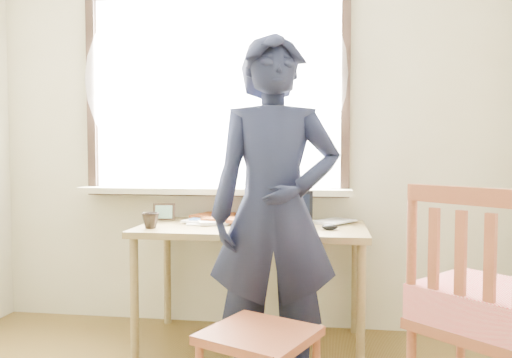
# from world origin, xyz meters

# --- Properties ---
(room_shell) EXTENTS (3.52, 4.02, 2.61)m
(room_shell) POSITION_xyz_m (-0.02, 0.20, 1.64)
(room_shell) COLOR beige
(room_shell) RESTS_ON ground
(desk) EXTENTS (1.38, 0.69, 0.74)m
(desk) POSITION_xyz_m (0.11, 1.63, 0.66)
(desk) COLOR olive
(desk) RESTS_ON ground
(laptop) EXTENTS (0.31, 0.25, 0.21)m
(laptop) POSITION_xyz_m (0.32, 1.60, 0.79)
(laptop) COLOR black
(laptop) RESTS_ON desk
(mug_white) EXTENTS (0.16, 0.16, 0.09)m
(mug_white) POSITION_xyz_m (0.05, 1.86, 0.79)
(mug_white) COLOR white
(mug_white) RESTS_ON desk
(mug_dark) EXTENTS (0.14, 0.14, 0.09)m
(mug_dark) POSITION_xyz_m (-0.47, 1.44, 0.79)
(mug_dark) COLOR black
(mug_dark) RESTS_ON desk
(mouse) EXTENTS (0.09, 0.06, 0.04)m
(mouse) POSITION_xyz_m (0.58, 1.53, 0.76)
(mouse) COLOR black
(mouse) RESTS_ON desk
(desk_clutter) EXTENTS (0.57, 0.47, 0.04)m
(desk_clutter) POSITION_xyz_m (-0.13, 1.77, 0.76)
(desk_clutter) COLOR #2C5390
(desk_clutter) RESTS_ON desk
(book_a) EXTENTS (0.26, 0.31, 0.03)m
(book_a) POSITION_xyz_m (-0.21, 1.86, 0.75)
(book_a) COLOR white
(book_a) RESTS_ON desk
(book_b) EXTENTS (0.30, 0.31, 0.02)m
(book_b) POSITION_xyz_m (0.54, 1.87, 0.75)
(book_b) COLOR white
(book_b) RESTS_ON desk
(picture_frame) EXTENTS (0.14, 0.04, 0.11)m
(picture_frame) POSITION_xyz_m (-0.48, 1.73, 0.79)
(picture_frame) COLOR black
(picture_frame) RESTS_ON desk
(work_chair) EXTENTS (0.55, 0.54, 0.43)m
(work_chair) POSITION_xyz_m (0.29, 0.68, 0.37)
(work_chair) COLOR #9A5032
(work_chair) RESTS_ON ground
(side_chair) EXTENTS (0.68, 0.68, 1.06)m
(side_chair) POSITION_xyz_m (1.20, 0.73, 0.56)
(side_chair) COLOR #9A5032
(side_chair) RESTS_ON ground
(person) EXTENTS (0.70, 0.50, 1.77)m
(person) POSITION_xyz_m (0.31, 1.08, 0.89)
(person) COLOR black
(person) RESTS_ON ground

